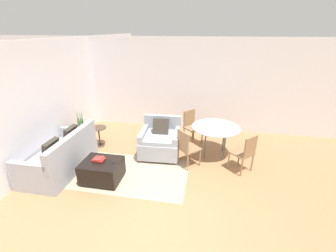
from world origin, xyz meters
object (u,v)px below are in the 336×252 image
potted_plant (83,135)px  dining_table (216,130)px  tv_remote_primary (112,162)px  couch (62,158)px  book_stack (99,159)px  dining_chair_far_left (191,124)px  side_table (99,133)px  ottoman (102,170)px  dining_chair_near_left (186,146)px  armchair (160,141)px  dining_chair_near_right (245,151)px

potted_plant → dining_table: potted_plant is taller
tv_remote_primary → couch: bearing=172.6°
book_stack → dining_chair_far_left: bearing=51.1°
potted_plant → side_table: bearing=-6.8°
couch → side_table: size_ratio=3.24×
dining_chair_far_left → dining_table: bearing=-45.0°
potted_plant → dining_table: size_ratio=0.88×
potted_plant → dining_chair_far_left: 3.02m
side_table → potted_plant: bearing=173.2°
side_table → dining_table: size_ratio=0.46×
couch → ottoman: 1.07m
ottoman → dining_chair_near_left: dining_chair_near_left is taller
potted_plant → armchair: bearing=-4.8°
potted_plant → ottoman: bearing=-49.0°
dining_table → dining_chair_near_right: (0.64, -0.64, -0.17)m
tv_remote_primary → dining_chair_far_left: dining_chair_far_left is taller
dining_table → tv_remote_primary: bearing=-144.9°
armchair → ottoman: size_ratio=1.27×
potted_plant → dining_table: 3.60m
potted_plant → dining_chair_near_right: 4.27m
potted_plant → dining_chair_near_right: (4.22, -0.61, 0.27)m
couch → dining_chair_far_left: (2.71, 1.94, 0.21)m
book_stack → potted_plant: potted_plant is taller
potted_plant → dining_chair_near_right: potted_plant is taller
side_table → dining_chair_near_right: (3.69, -0.55, 0.14)m
book_stack → tv_remote_primary: bearing=3.4°
dining_chair_near_left → dining_chair_near_right: bearing=0.0°
dining_table → dining_chair_near_right: bearing=-45.0°
ottoman → dining_table: bearing=33.0°
dining_chair_near_left → dining_chair_far_left: size_ratio=1.00×
armchair → dining_chair_near_right: size_ratio=1.11×
ottoman → dining_chair_near_right: 3.08m
couch → ottoman: size_ratio=2.22×
potted_plant → dining_chair_near_right: bearing=-8.3°
couch → book_stack: 1.03m
dining_chair_near_left → dining_table: bearing=45.0°
armchair → book_stack: bearing=-128.8°
book_stack → dining_chair_near_right: size_ratio=0.27×
side_table → dining_chair_far_left: 2.52m
couch → book_stack: couch is taller
armchair → book_stack: size_ratio=4.16×
armchair → dining_table: armchair is taller
tv_remote_primary → dining_table: size_ratio=0.13×
book_stack → dining_chair_near_right: bearing=15.6°
potted_plant → side_table: 0.55m
couch → book_stack: size_ratio=7.28×
couch → tv_remote_primary: size_ratio=11.58×
side_table → ottoman: bearing=-61.9°
dining_chair_far_left → potted_plant: bearing=-167.2°
book_stack → side_table: 1.56m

